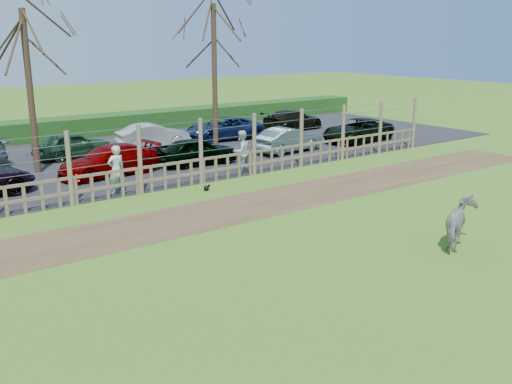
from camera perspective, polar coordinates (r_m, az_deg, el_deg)
ground at (r=14.27m, az=2.79°, el=-7.00°), size 120.00×120.00×0.00m
dirt_strip at (r=17.76m, az=-6.46°, el=-2.57°), size 34.00×2.80×0.01m
asphalt at (r=26.63m, az=-17.42°, el=2.81°), size 44.00×13.00×0.04m
hedge at (r=33.14m, az=-21.60°, el=5.68°), size 46.00×2.00×1.10m
fence at (r=20.56m, az=-11.47°, el=1.97°), size 30.16×0.16×2.50m
tree_mid at (r=24.55m, az=-22.01°, el=12.87°), size 4.80×4.80×6.83m
tree_right at (r=28.69m, az=-4.23°, el=14.80°), size 4.80×4.80×7.35m
zebra at (r=15.94m, az=19.83°, el=-2.97°), size 1.73×1.40×1.33m
visitor_a at (r=20.67m, az=-13.80°, el=2.19°), size 0.67×0.47×1.72m
visitor_b at (r=23.35m, az=-1.47°, el=4.07°), size 0.93×0.77×1.72m
crow at (r=20.83m, az=-4.97°, el=0.42°), size 0.27×0.20×0.22m
car_3 at (r=23.63m, az=-14.49°, el=3.07°), size 4.29×2.11×1.20m
car_4 at (r=24.98m, az=-5.88°, el=4.11°), size 3.62×1.68×1.20m
car_5 at (r=27.69m, az=3.25°, el=5.24°), size 3.75×1.64×1.20m
car_6 at (r=31.09m, az=10.14°, el=6.11°), size 4.50×2.42×1.20m
car_10 at (r=27.65m, az=-17.88°, el=4.52°), size 3.67×1.86×1.20m
car_11 at (r=29.36m, az=-10.25°, el=5.59°), size 3.74×1.60×1.20m
car_12 at (r=31.24m, az=-3.26°, el=6.37°), size 4.51×2.45×1.20m
car_13 at (r=34.54m, az=3.72°, el=7.19°), size 4.30×2.14×1.20m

